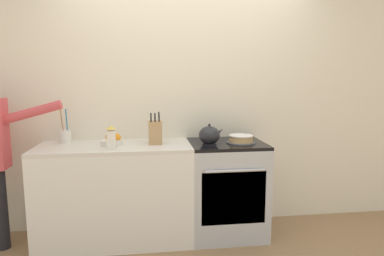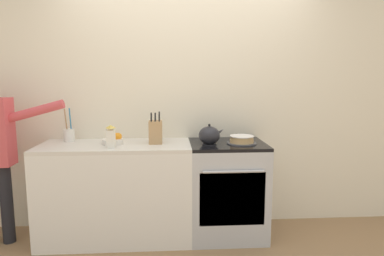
# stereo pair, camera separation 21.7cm
# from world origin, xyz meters

# --- Properties ---
(ground_plane) EXTENTS (16.00, 16.00, 0.00)m
(ground_plane) POSITION_xyz_m (0.00, 0.00, 0.00)
(ground_plane) COLOR #93704C
(wall_back) EXTENTS (8.00, 0.04, 2.60)m
(wall_back) POSITION_xyz_m (0.00, 0.63, 1.30)
(wall_back) COLOR silver
(wall_back) RESTS_ON ground_plane
(counter_cabinet) EXTENTS (1.41, 0.61, 0.92)m
(counter_cabinet) POSITION_xyz_m (-0.71, 0.31, 0.46)
(counter_cabinet) COLOR white
(counter_cabinet) RESTS_ON ground_plane
(stove_range) EXTENTS (0.72, 0.65, 0.92)m
(stove_range) POSITION_xyz_m (0.35, 0.30, 0.46)
(stove_range) COLOR #B7BABF
(stove_range) RESTS_ON ground_plane
(layer_cake) EXTENTS (0.28, 0.28, 0.08)m
(layer_cake) POSITION_xyz_m (0.48, 0.26, 0.95)
(layer_cake) COLOR #4C4C51
(layer_cake) RESTS_ON stove_range
(tea_kettle) EXTENTS (0.24, 0.20, 0.19)m
(tea_kettle) POSITION_xyz_m (0.17, 0.24, 1.00)
(tea_kettle) COLOR #232328
(tea_kettle) RESTS_ON stove_range
(knife_block) EXTENTS (0.12, 0.15, 0.30)m
(knife_block) POSITION_xyz_m (-0.33, 0.33, 1.03)
(knife_block) COLOR tan
(knife_block) RESTS_ON counter_cabinet
(utensil_crock) EXTENTS (0.11, 0.11, 0.33)m
(utensil_crock) POSITION_xyz_m (-1.18, 0.49, 0.99)
(utensil_crock) COLOR silver
(utensil_crock) RESTS_ON counter_cabinet
(fruit_bowl) EXTENTS (0.20, 0.20, 0.11)m
(fruit_bowl) POSITION_xyz_m (-0.72, 0.32, 0.96)
(fruit_bowl) COLOR silver
(fruit_bowl) RESTS_ON counter_cabinet
(milk_carton) EXTENTS (0.07, 0.07, 0.20)m
(milk_carton) POSITION_xyz_m (-0.71, 0.14, 1.01)
(milk_carton) COLOR white
(milk_carton) RESTS_ON counter_cabinet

